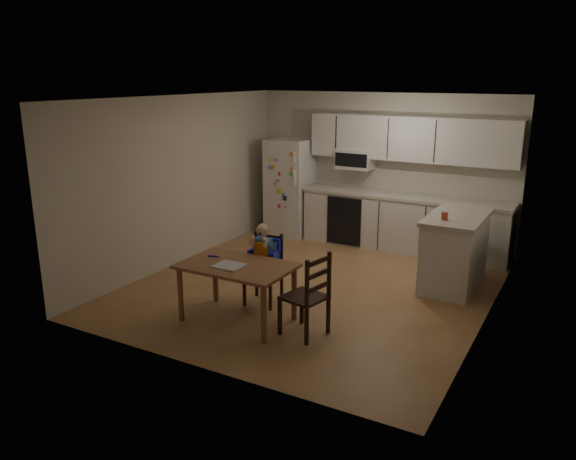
% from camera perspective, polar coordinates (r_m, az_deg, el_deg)
% --- Properties ---
extents(room, '(4.52, 5.01, 2.51)m').
position_cam_1_polar(room, '(7.74, 4.29, 4.07)').
color(room, '#99673C').
rests_on(room, ground).
extents(refrigerator, '(0.72, 0.70, 1.70)m').
position_cam_1_polar(refrigerator, '(9.97, 0.24, 4.38)').
color(refrigerator, silver).
rests_on(refrigerator, ground).
extents(kitchen_run, '(3.37, 0.62, 2.15)m').
position_cam_1_polar(kitchen_run, '(9.26, 11.71, 3.34)').
color(kitchen_run, silver).
rests_on(kitchen_run, ground).
extents(kitchen_island, '(0.70, 1.34, 0.99)m').
position_cam_1_polar(kitchen_island, '(7.87, 16.58, -2.01)').
color(kitchen_island, silver).
rests_on(kitchen_island, ground).
extents(red_cup, '(0.08, 0.08, 0.10)m').
position_cam_1_polar(red_cup, '(7.42, 15.62, 1.39)').
color(red_cup, '#CC402F').
rests_on(red_cup, kitchen_island).
extents(dining_table, '(1.28, 0.82, 0.69)m').
position_cam_1_polar(dining_table, '(6.49, -5.21, -4.27)').
color(dining_table, brown).
rests_on(dining_table, ground).
extents(napkin, '(0.32, 0.28, 0.01)m').
position_cam_1_polar(napkin, '(6.41, -6.03, -3.61)').
color(napkin, silver).
rests_on(napkin, dining_table).
extents(toddler_spoon, '(0.12, 0.06, 0.02)m').
position_cam_1_polar(toddler_spoon, '(6.76, -7.69, -2.64)').
color(toddler_spoon, '#131DC6').
rests_on(toddler_spoon, dining_table).
extents(chair_booster, '(0.43, 0.43, 1.03)m').
position_cam_1_polar(chair_booster, '(6.97, -2.42, -2.54)').
color(chair_booster, black).
rests_on(chair_booster, ground).
extents(chair_side, '(0.50, 0.50, 0.95)m').
position_cam_1_polar(chair_side, '(6.08, 2.37, -6.18)').
color(chair_side, black).
rests_on(chair_side, ground).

